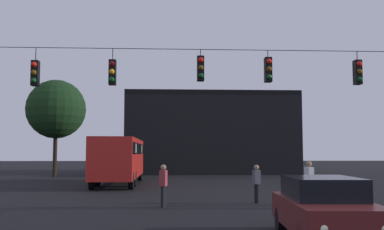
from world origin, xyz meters
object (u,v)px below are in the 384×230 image
at_px(car_far_left, 113,167).
at_px(pedestrian_crossing_center, 257,182).
at_px(pedestrian_crossing_right, 309,180).
at_px(car_near_right, 324,208).
at_px(pedestrian_crossing_left, 163,183).
at_px(city_bus, 120,156).
at_px(tree_left_silhouette, 56,109).

xyz_separation_m(car_far_left, pedestrian_crossing_center, (8.70, -22.32, 0.10)).
relative_size(pedestrian_crossing_center, pedestrian_crossing_right, 0.90).
relative_size(car_near_right, pedestrian_crossing_right, 2.51).
bearing_deg(pedestrian_crossing_right, car_near_right, -105.01).
bearing_deg(pedestrian_crossing_left, pedestrian_crossing_right, 2.61).
bearing_deg(pedestrian_crossing_center, city_bus, 121.34).
height_order(pedestrian_crossing_center, pedestrian_crossing_right, pedestrian_crossing_right).
height_order(car_near_right, pedestrian_crossing_left, pedestrian_crossing_left).
bearing_deg(car_near_right, car_far_left, 105.99).
height_order(city_bus, tree_left_silhouette, tree_left_silhouette).
distance_m(city_bus, pedestrian_crossing_left, 13.03).
bearing_deg(city_bus, pedestrian_crossing_left, -76.33).
bearing_deg(car_near_right, pedestrian_crossing_right, 74.99).
xyz_separation_m(car_far_left, tree_left_silhouette, (-4.91, -1.35, 5.10)).
xyz_separation_m(car_near_right, pedestrian_crossing_right, (1.93, 7.20, 0.21)).
bearing_deg(pedestrian_crossing_right, tree_left_silhouette, 125.40).
bearing_deg(tree_left_silhouette, car_near_right, -64.90).
xyz_separation_m(city_bus, pedestrian_crossing_right, (8.91, -12.36, -0.86)).
bearing_deg(city_bus, car_near_right, -70.36).
bearing_deg(car_near_right, tree_left_silhouette, 115.10).
distance_m(car_near_right, tree_left_silhouette, 32.54).
bearing_deg(pedestrian_crossing_center, car_near_right, -89.85).
bearing_deg(pedestrian_crossing_left, car_near_right, -60.57).
xyz_separation_m(pedestrian_crossing_center, pedestrian_crossing_right, (1.95, -0.93, 0.11)).
relative_size(pedestrian_crossing_left, pedestrian_crossing_center, 1.03).
bearing_deg(tree_left_silhouette, car_far_left, 15.32).
distance_m(car_near_right, car_far_left, 31.67).
xyz_separation_m(car_near_right, pedestrian_crossing_center, (-0.02, 8.13, 0.10)).
height_order(car_far_left, pedestrian_crossing_left, pedestrian_crossing_left).
distance_m(car_near_right, pedestrian_crossing_right, 7.46).
distance_m(city_bus, car_far_left, 11.08).
bearing_deg(pedestrian_crossing_center, car_far_left, 111.30).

